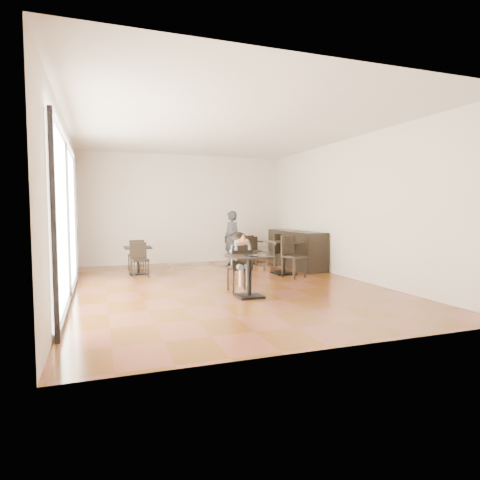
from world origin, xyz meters
name	(u,v)px	position (x,y,z in m)	size (l,w,h in m)	color
floor	(226,286)	(0.00, 0.00, 0.00)	(6.00, 8.00, 0.01)	brown
ceiling	(225,129)	(0.00, 0.00, 3.20)	(6.00, 8.00, 0.01)	silver
wall_back	(185,209)	(0.00, 4.00, 1.60)	(6.00, 0.01, 3.20)	beige
wall_front	(334,207)	(0.00, -4.00, 1.60)	(6.00, 0.01, 3.20)	beige
wall_left	(66,208)	(-3.00, 0.00, 1.60)	(0.01, 8.00, 3.20)	beige
wall_right	(350,209)	(3.00, 0.00, 1.60)	(0.01, 8.00, 3.20)	beige
storefront_window	(66,220)	(-2.97, -0.50, 1.40)	(0.04, 4.50, 2.60)	white
child_table	(249,276)	(0.08, -1.17, 0.38)	(0.71, 0.71, 0.75)	black
child_chair	(239,268)	(0.08, -0.62, 0.45)	(0.41, 0.41, 0.91)	black
child	(239,262)	(0.08, -0.62, 0.57)	(0.41, 0.57, 1.14)	slate
plate	(251,256)	(0.08, -1.27, 0.76)	(0.25, 0.25, 0.02)	black
pizza_slice	(242,241)	(0.08, -0.81, 0.99)	(0.27, 0.20, 0.06)	#DCB36A
adult_patron	(231,238)	(1.08, 2.88, 0.78)	(0.57, 0.37, 1.55)	#313236
cafe_table_mid	(284,258)	(1.81, 1.03, 0.41)	(0.77, 0.77, 0.81)	black
cafe_table_left	(138,260)	(-1.56, 2.20, 0.34)	(0.64, 0.64, 0.68)	black
cafe_table_back	(249,252)	(1.73, 3.18, 0.34)	(0.64, 0.64, 0.68)	black
chair_mid_a	(274,252)	(1.81, 1.58, 0.49)	(0.44, 0.44, 0.98)	black
chair_mid_b	(294,257)	(1.81, 0.48, 0.49)	(0.44, 0.44, 0.98)	black
chair_left_a	(136,255)	(-1.56, 2.75, 0.41)	(0.37, 0.37, 0.81)	black
chair_left_b	(140,260)	(-1.56, 1.65, 0.41)	(0.37, 0.37, 0.81)	black
chair_back_a	(245,249)	(1.73, 3.50, 0.41)	(0.37, 0.37, 0.81)	black
chair_back_b	(256,251)	(1.73, 2.63, 0.41)	(0.37, 0.37, 0.81)	black
service_counter	(296,249)	(2.65, 2.00, 0.50)	(0.60, 2.40, 1.00)	black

